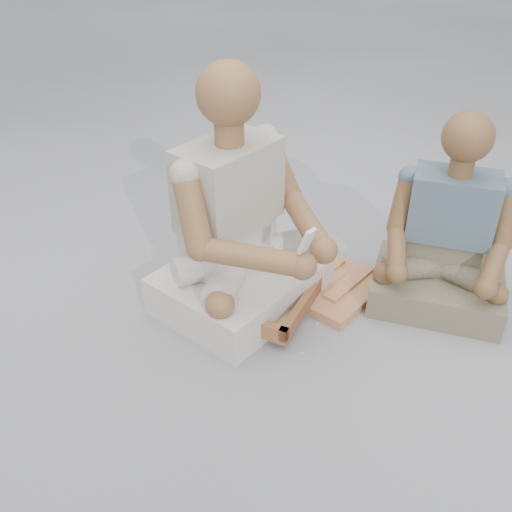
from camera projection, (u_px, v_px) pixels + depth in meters
The scene contains 30 objects.
ground at pixel (265, 338), 2.24m from camera, with size 60.00×60.00×0.00m, color #9D9DA2.
carved_panel at pixel (307, 275), 2.57m from camera, with size 0.63×0.42×0.04m, color #A2683F.
tool_tray at pixel (248, 294), 2.38m from camera, with size 0.54×0.45×0.07m.
chisel_0 at pixel (233, 285), 2.42m from camera, with size 0.07×0.22×0.02m.
chisel_1 at pixel (294, 289), 2.39m from camera, with size 0.20×0.12×0.02m.
chisel_2 at pixel (255, 328), 2.18m from camera, with size 0.07×0.22×0.02m.
chisel_3 at pixel (241, 300), 2.31m from camera, with size 0.15×0.18×0.02m.
chisel_4 at pixel (265, 300), 2.32m from camera, with size 0.16×0.18×0.02m.
chisel_5 at pixel (236, 292), 2.38m from camera, with size 0.11×0.21×0.02m.
chisel_6 at pixel (282, 282), 2.45m from camera, with size 0.06×0.22×0.02m.
chisel_7 at pixel (269, 306), 2.29m from camera, with size 0.20×0.13×0.02m.
chisel_8 at pixel (286, 296), 2.35m from camera, with size 0.19×0.15×0.02m.
chisel_9 at pixel (286, 295), 2.34m from camera, with size 0.18×0.15×0.02m.
chisel_10 at pixel (264, 284), 2.41m from camera, with size 0.19×0.15×0.02m.
wood_chip_0 at pixel (231, 287), 2.52m from camera, with size 0.02×0.01×0.00m, color #DDCB82.
wood_chip_1 at pixel (216, 322), 2.32m from camera, with size 0.02×0.01×0.00m, color #DDCB82.
wood_chip_2 at pixel (305, 278), 2.59m from camera, with size 0.02×0.01×0.00m, color #DDCB82.
wood_chip_3 at pixel (188, 319), 2.34m from camera, with size 0.02×0.01×0.00m, color #DDCB82.
wood_chip_4 at pixel (311, 299), 2.45m from camera, with size 0.02×0.01×0.00m, color #DDCB82.
wood_chip_5 at pixel (317, 324), 2.31m from camera, with size 0.02×0.01×0.00m, color #DDCB82.
wood_chip_6 at pixel (217, 272), 2.63m from camera, with size 0.02×0.01×0.00m, color #DDCB82.
wood_chip_7 at pixel (268, 264), 2.68m from camera, with size 0.02×0.01×0.00m, color #DDCB82.
wood_chip_8 at pixel (262, 317), 2.35m from camera, with size 0.02×0.01×0.00m, color #DDCB82.
wood_chip_9 at pixel (242, 272), 2.63m from camera, with size 0.02×0.01×0.00m, color #DDCB82.
wood_chip_10 at pixel (271, 262), 2.70m from camera, with size 0.02×0.01×0.00m, color #DDCB82.
wood_chip_11 at pixel (302, 354), 2.17m from camera, with size 0.02×0.01×0.00m, color #DDCB82.
wood_chip_12 at pixel (197, 337), 2.25m from camera, with size 0.02×0.01×0.00m, color #DDCB82.
craftsman at pixel (239, 231), 2.27m from camera, with size 0.72×0.73×1.00m.
companion at pixel (445, 245), 2.31m from camera, with size 0.59×0.51×0.82m.
mobile_phone at pixel (307, 241), 1.96m from camera, with size 0.06×0.05×0.10m.
Camera 1 is at (0.80, -1.51, 1.49)m, focal length 40.00 mm.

